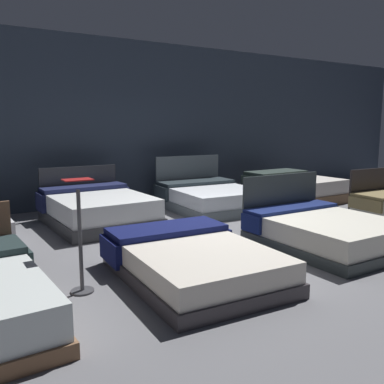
# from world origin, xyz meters

# --- Properties ---
(ground_plane) EXTENTS (18.00, 18.00, 0.02)m
(ground_plane) POSITION_xyz_m (0.00, 0.00, -0.01)
(ground_plane) COLOR slate
(showroom_back_wall) EXTENTS (18.00, 0.06, 3.50)m
(showroom_back_wall) POSITION_xyz_m (0.00, 3.59, 1.75)
(showroom_back_wall) COLOR #333D4C
(showroom_back_wall) RESTS_ON ground_plane
(bed_1) EXTENTS (1.61, 2.15, 0.45)m
(bed_1) POSITION_xyz_m (-1.12, -1.14, 0.20)
(bed_1) COLOR #353034
(bed_1) RESTS_ON ground_plane
(bed_2) EXTENTS (1.65, 1.95, 0.94)m
(bed_2) POSITION_xyz_m (1.12, -1.09, 0.22)
(bed_2) COLOR #293031
(bed_2) RESTS_ON ground_plane
(bed_5) EXTENTS (1.66, 2.07, 0.93)m
(bed_5) POSITION_xyz_m (-1.18, 1.89, 0.27)
(bed_5) COLOR #2F3032
(bed_5) RESTS_ON ground_plane
(bed_6) EXTENTS (1.79, 2.17, 1.02)m
(bed_6) POSITION_xyz_m (1.22, 1.98, 0.25)
(bed_6) COLOR #515A60
(bed_6) RESTS_ON ground_plane
(bed_7) EXTENTS (1.61, 2.02, 0.61)m
(bed_7) POSITION_xyz_m (3.48, 1.91, 0.28)
(bed_7) COLOR brown
(bed_7) RESTS_ON ground_plane
(price_sign) EXTENTS (0.28, 0.24, 1.18)m
(price_sign) POSITION_xyz_m (-2.31, -0.91, 0.46)
(price_sign) COLOR #3F3F44
(price_sign) RESTS_ON ground_plane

